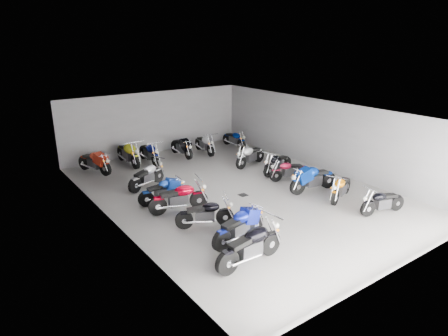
# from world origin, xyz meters

# --- Properties ---
(ground) EXTENTS (14.00, 14.00, 0.00)m
(ground) POSITION_xyz_m (0.00, 0.00, 0.00)
(ground) COLOR gray
(ground) RESTS_ON ground
(wall_back) EXTENTS (10.00, 0.10, 3.20)m
(wall_back) POSITION_xyz_m (0.00, 7.00, 1.60)
(wall_back) COLOR slate
(wall_back) RESTS_ON ground
(wall_left) EXTENTS (0.10, 14.00, 3.20)m
(wall_left) POSITION_xyz_m (-5.00, 0.00, 1.60)
(wall_left) COLOR slate
(wall_left) RESTS_ON ground
(wall_right) EXTENTS (0.10, 14.00, 3.20)m
(wall_right) POSITION_xyz_m (5.00, 0.00, 1.60)
(wall_right) COLOR slate
(wall_right) RESTS_ON ground
(ceiling) EXTENTS (10.00, 14.00, 0.04)m
(ceiling) POSITION_xyz_m (0.00, 0.00, 3.22)
(ceiling) COLOR black
(ceiling) RESTS_ON wall_back
(drain_grate) EXTENTS (0.32, 0.32, 0.01)m
(drain_grate) POSITION_xyz_m (0.00, -0.50, 0.01)
(drain_grate) COLOR black
(drain_grate) RESTS_ON ground
(motorcycle_left_a) EXTENTS (2.29, 0.48, 1.00)m
(motorcycle_left_a) POSITION_xyz_m (-2.90, -4.49, 0.55)
(motorcycle_left_a) COLOR black
(motorcycle_left_a) RESTS_ON ground
(motorcycle_left_b) EXTENTS (2.13, 0.55, 0.94)m
(motorcycle_left_b) POSITION_xyz_m (-2.38, -3.34, 0.51)
(motorcycle_left_b) COLOR black
(motorcycle_left_b) RESTS_ON ground
(motorcycle_left_c) EXTENTS (1.81, 0.92, 0.85)m
(motorcycle_left_c) POSITION_xyz_m (-2.68, -1.92, 0.46)
(motorcycle_left_c) COLOR black
(motorcycle_left_c) RESTS_ON ground
(motorcycle_left_d) EXTENTS (2.13, 0.66, 0.95)m
(motorcycle_left_d) POSITION_xyz_m (-2.78, -0.37, 0.52)
(motorcycle_left_d) COLOR black
(motorcycle_left_d) RESTS_ON ground
(motorcycle_left_e) EXTENTS (1.91, 0.40, 0.84)m
(motorcycle_left_e) POSITION_xyz_m (-2.86, 0.69, 0.46)
(motorcycle_left_e) COLOR black
(motorcycle_left_e) RESTS_ON ground
(motorcycle_left_f) EXTENTS (1.92, 0.90, 0.89)m
(motorcycle_left_f) POSITION_xyz_m (-2.66, 2.48, 0.49)
(motorcycle_left_f) COLOR black
(motorcycle_left_f) RESTS_ON ground
(motorcycle_right_a) EXTENTS (1.83, 0.57, 0.82)m
(motorcycle_right_a) POSITION_xyz_m (2.90, -4.64, 0.45)
(motorcycle_right_a) COLOR black
(motorcycle_right_a) RESTS_ON ground
(motorcycle_right_b) EXTENTS (1.89, 0.84, 0.87)m
(motorcycle_right_b) POSITION_xyz_m (2.76, -2.97, 0.48)
(motorcycle_right_b) COLOR black
(motorcycle_right_b) RESTS_ON ground
(motorcycle_right_c) EXTENTS (2.24, 0.52, 0.98)m
(motorcycle_right_c) POSITION_xyz_m (2.49, -1.79, 0.54)
(motorcycle_right_c) COLOR black
(motorcycle_right_c) RESTS_ON ground
(motorcycle_right_d) EXTENTS (1.80, 0.68, 0.81)m
(motorcycle_right_d) POSITION_xyz_m (2.66, -0.30, 0.44)
(motorcycle_right_d) COLOR black
(motorcycle_right_d) RESTS_ON ground
(motorcycle_right_e) EXTENTS (1.97, 0.58, 0.87)m
(motorcycle_right_e) POSITION_xyz_m (2.86, 0.65, 0.48)
(motorcycle_right_e) COLOR black
(motorcycle_right_e) RESTS_ON ground
(motorcycle_right_f) EXTENTS (2.07, 0.68, 0.93)m
(motorcycle_right_f) POSITION_xyz_m (2.58, 2.25, 0.51)
(motorcycle_right_f) COLOR black
(motorcycle_right_f) RESTS_ON ground
(motorcycle_back_a) EXTENTS (0.85, 2.06, 0.94)m
(motorcycle_back_a) POSITION_xyz_m (-3.80, 5.53, 0.51)
(motorcycle_back_a) COLOR black
(motorcycle_back_a) RESTS_ON ground
(motorcycle_back_b) EXTENTS (0.46, 2.37, 1.04)m
(motorcycle_back_b) POSITION_xyz_m (-2.08, 5.76, 0.57)
(motorcycle_back_b) COLOR black
(motorcycle_back_b) RESTS_ON ground
(motorcycle_back_c) EXTENTS (0.43, 2.14, 0.94)m
(motorcycle_back_c) POSITION_xyz_m (-1.14, 5.47, 0.51)
(motorcycle_back_c) COLOR black
(motorcycle_back_c) RESTS_ON ground
(motorcycle_back_d) EXTENTS (0.41, 2.09, 0.92)m
(motorcycle_back_d) POSITION_xyz_m (0.70, 5.50, 0.50)
(motorcycle_back_d) COLOR black
(motorcycle_back_d) RESTS_ON ground
(motorcycle_back_e) EXTENTS (0.51, 2.13, 0.94)m
(motorcycle_back_e) POSITION_xyz_m (1.98, 5.29, 0.51)
(motorcycle_back_e) COLOR black
(motorcycle_back_e) RESTS_ON ground
(motorcycle_back_f) EXTENTS (0.37, 1.96, 0.86)m
(motorcycle_back_f) POSITION_xyz_m (3.97, 5.34, 0.47)
(motorcycle_back_f) COLOR black
(motorcycle_back_f) RESTS_ON ground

